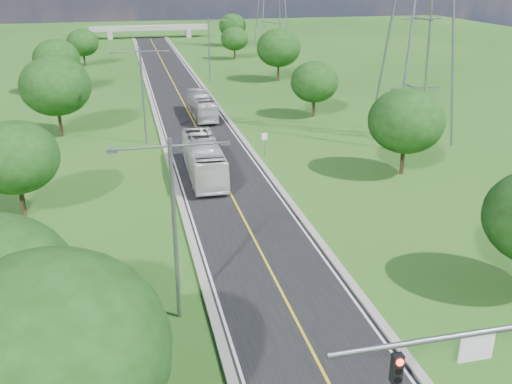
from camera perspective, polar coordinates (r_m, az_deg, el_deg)
ground at (r=76.84m, az=-6.99°, el=8.31°), size 260.00×260.00×0.00m
road at (r=82.65m, az=-7.49°, el=9.26°), size 8.00×150.00×0.06m
curb_left at (r=82.34m, az=-10.46°, el=9.09°), size 0.50×150.00×0.22m
curb_right at (r=83.15m, az=-4.54°, el=9.50°), size 0.50×150.00×0.22m
signal_mast at (r=21.82m, az=23.23°, el=-16.04°), size 8.54×0.33×7.20m
speed_limit_sign at (r=56.31m, az=0.86°, el=5.19°), size 0.55×0.09×2.40m
overpass at (r=155.32m, az=-10.62°, el=15.77°), size 30.00×3.00×3.20m
streetlight_near_left at (r=28.91m, az=-8.21°, el=-2.37°), size 5.90×0.25×10.00m
streetlight_mid_left at (r=60.54m, az=-11.29°, el=10.19°), size 5.90×0.25×10.00m
streetlight_far_right at (r=94.14m, az=-4.74°, el=14.54°), size 5.90×0.25×10.00m
power_tower_near at (r=62.17m, az=16.40°, el=17.57°), size 9.00×6.40×28.00m
tree_lb at (r=45.04m, az=-22.93°, el=3.21°), size 6.30×6.30×7.33m
tree_lc at (r=65.86m, az=-19.43°, el=9.97°), size 7.56×7.56×8.79m
tree_ld at (r=89.73m, az=-19.33°, el=12.43°), size 6.72×6.72×7.82m
tree_le at (r=113.34m, az=-16.96°, el=14.10°), size 5.88×5.88×6.84m
tree_lf at (r=20.38m, az=-19.92°, el=-15.02°), size 7.98×7.98×9.28m
tree_rb at (r=51.99m, az=14.79°, el=6.89°), size 6.72×6.72×7.82m
tree_rc at (r=71.47m, az=5.87°, el=10.90°), size 5.88×5.88×6.84m
tree_rd at (r=94.56m, az=2.27°, el=14.21°), size 7.14×7.14×8.30m
tree_re at (r=117.34m, az=-2.17°, el=15.07°), size 5.46×5.46×6.35m
tree_rf at (r=137.46m, az=-2.37°, el=16.30°), size 6.30×6.30×7.33m
bus_outbound at (r=71.56m, az=-5.43°, el=8.61°), size 2.50×10.38×2.89m
bus_inbound at (r=50.90m, az=-5.27°, el=3.39°), size 2.96×11.78×3.27m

